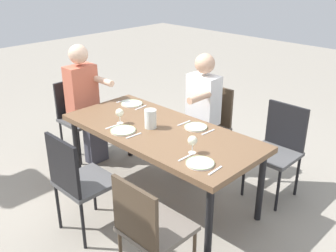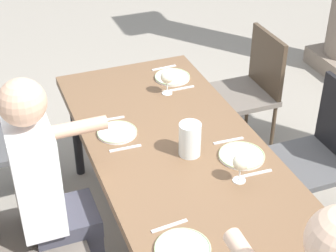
# 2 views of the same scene
# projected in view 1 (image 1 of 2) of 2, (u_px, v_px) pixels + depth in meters

# --- Properties ---
(ground_plane) EXTENTS (16.00, 16.00, 0.00)m
(ground_plane) POSITION_uv_depth(u_px,v_px,m) (161.00, 196.00, 3.93)
(ground_plane) COLOR gray
(dining_table) EXTENTS (1.96, 0.89, 0.74)m
(dining_table) POSITION_uv_depth(u_px,v_px,m) (160.00, 135.00, 3.66)
(dining_table) COLOR brown
(dining_table) RESTS_ON ground
(chair_west_north) EXTENTS (0.44, 0.44, 0.90)m
(chair_west_north) POSITION_uv_depth(u_px,v_px,m) (149.00, 226.00, 2.66)
(chair_west_north) COLOR #6A6158
(chair_west_north) RESTS_ON ground
(chair_west_south) EXTENTS (0.44, 0.44, 0.93)m
(chair_west_south) POSITION_uv_depth(u_px,v_px,m) (278.00, 145.00, 3.79)
(chair_west_south) COLOR #4F4F50
(chair_west_south) RESTS_ON ground
(chair_mid_north) EXTENTS (0.44, 0.44, 0.94)m
(chair_mid_north) POSITION_uv_depth(u_px,v_px,m) (78.00, 178.00, 3.20)
(chair_mid_north) COLOR #4F4F50
(chair_mid_north) RESTS_ON ground
(chair_mid_south) EXTENTS (0.44, 0.44, 0.92)m
(chair_mid_south) POSITION_uv_depth(u_px,v_px,m) (209.00, 122.00, 4.35)
(chair_mid_south) COLOR #6A6158
(chair_mid_south) RESTS_ON ground
(chair_head_east) EXTENTS (0.44, 0.44, 0.90)m
(chair_head_east) POSITION_uv_depth(u_px,v_px,m) (78.00, 113.00, 4.62)
(chair_head_east) COLOR #4F4F50
(chair_head_east) RESTS_ON ground
(diner_woman_green) EXTENTS (0.34, 0.50, 1.32)m
(diner_woman_green) POSITION_uv_depth(u_px,v_px,m) (200.00, 111.00, 4.15)
(diner_woman_green) COLOR #3F3F4C
(diner_woman_green) RESTS_ON ground
(diner_man_white) EXTENTS (0.50, 0.35, 1.36)m
(diner_man_white) POSITION_uv_depth(u_px,v_px,m) (86.00, 100.00, 4.42)
(diner_man_white) COLOR #3F3F4C
(diner_man_white) RESTS_ON ground
(plate_0) EXTENTS (0.23, 0.23, 0.02)m
(plate_0) POSITION_uv_depth(u_px,v_px,m) (200.00, 163.00, 3.02)
(plate_0) COLOR white
(plate_0) RESTS_ON dining_table
(wine_glass_0) EXTENTS (0.08, 0.08, 0.15)m
(wine_glass_0) POSITION_uv_depth(u_px,v_px,m) (193.00, 141.00, 3.15)
(wine_glass_0) COLOR white
(wine_glass_0) RESTS_ON dining_table
(fork_0) EXTENTS (0.03, 0.17, 0.01)m
(fork_0) POSITION_uv_depth(u_px,v_px,m) (215.00, 170.00, 2.92)
(fork_0) COLOR silver
(fork_0) RESTS_ON dining_table
(spoon_0) EXTENTS (0.02, 0.17, 0.01)m
(spoon_0) POSITION_uv_depth(u_px,v_px,m) (186.00, 157.00, 3.12)
(spoon_0) COLOR silver
(spoon_0) RESTS_ON dining_table
(plate_1) EXTENTS (0.22, 0.22, 0.02)m
(plate_1) POSITION_uv_depth(u_px,v_px,m) (196.00, 127.00, 3.66)
(plate_1) COLOR white
(plate_1) RESTS_ON dining_table
(fork_1) EXTENTS (0.02, 0.17, 0.01)m
(fork_1) POSITION_uv_depth(u_px,v_px,m) (208.00, 132.00, 3.57)
(fork_1) COLOR silver
(fork_1) RESTS_ON dining_table
(spoon_1) EXTENTS (0.02, 0.17, 0.01)m
(spoon_1) POSITION_uv_depth(u_px,v_px,m) (184.00, 123.00, 3.76)
(spoon_1) COLOR silver
(spoon_1) RESTS_ON dining_table
(plate_2) EXTENTS (0.24, 0.24, 0.02)m
(plate_2) POSITION_uv_depth(u_px,v_px,m) (123.00, 130.00, 3.59)
(plate_2) COLOR white
(plate_2) RESTS_ON dining_table
(wine_glass_2) EXTENTS (0.08, 0.08, 0.15)m
(wine_glass_2) POSITION_uv_depth(u_px,v_px,m) (120.00, 113.00, 3.72)
(wine_glass_2) COLOR white
(wine_glass_2) RESTS_ON dining_table
(fork_2) EXTENTS (0.02, 0.17, 0.01)m
(fork_2) POSITION_uv_depth(u_px,v_px,m) (134.00, 136.00, 3.49)
(fork_2) COLOR silver
(fork_2) RESTS_ON dining_table
(spoon_2) EXTENTS (0.02, 0.17, 0.01)m
(spoon_2) POSITION_uv_depth(u_px,v_px,m) (113.00, 126.00, 3.69)
(spoon_2) COLOR silver
(spoon_2) RESTS_ON dining_table
(plate_3) EXTENTS (0.24, 0.24, 0.02)m
(plate_3) POSITION_uv_depth(u_px,v_px,m) (132.00, 104.00, 4.24)
(plate_3) COLOR white
(plate_3) RESTS_ON dining_table
(fork_3) EXTENTS (0.03, 0.17, 0.01)m
(fork_3) POSITION_uv_depth(u_px,v_px,m) (141.00, 107.00, 4.15)
(fork_3) COLOR silver
(fork_3) RESTS_ON dining_table
(spoon_3) EXTENTS (0.04, 0.17, 0.01)m
(spoon_3) POSITION_uv_depth(u_px,v_px,m) (123.00, 101.00, 4.34)
(spoon_3) COLOR silver
(spoon_3) RESTS_ON dining_table
(water_pitcher) EXTENTS (0.11, 0.11, 0.18)m
(water_pitcher) POSITION_uv_depth(u_px,v_px,m) (150.00, 120.00, 3.64)
(water_pitcher) COLOR white
(water_pitcher) RESTS_ON dining_table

